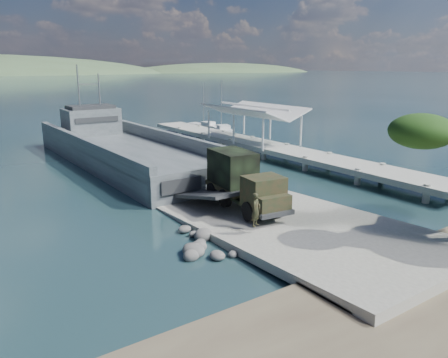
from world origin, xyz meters
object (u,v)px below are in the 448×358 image
at_px(pier, 259,139).
at_px(military_truck, 242,181).
at_px(landing_craft, 127,155).
at_px(sailboat_far, 204,127).
at_px(sailboat_near, 222,130).
at_px(soldier, 256,216).

xyz_separation_m(pier, military_truck, (-13.71, -15.15, 0.63)).
distance_m(landing_craft, sailboat_far, 25.31).
xyz_separation_m(landing_craft, sailboat_near, (19.17, 11.33, -0.44)).
height_order(landing_craft, soldier, landing_craft).
relative_size(landing_craft, soldier, 18.67).
distance_m(landing_craft, military_truck, 18.84).
height_order(soldier, sailboat_near, sailboat_near).
height_order(pier, military_truck, pier).
bearing_deg(landing_craft, soldier, -95.25).
bearing_deg(sailboat_far, pier, -113.19).
relative_size(military_truck, sailboat_far, 1.07).
bearing_deg(sailboat_far, military_truck, -126.70).
height_order(landing_craft, military_truck, landing_craft).
bearing_deg(landing_craft, military_truck, -89.60).
xyz_separation_m(sailboat_near, sailboat_far, (0.16, 5.00, -0.02)).
relative_size(pier, soldier, 23.38).
xyz_separation_m(pier, landing_craft, (-13.98, 3.64, -0.75)).
xyz_separation_m(military_truck, sailboat_near, (18.90, 30.12, -1.82)).
height_order(military_truck, soldier, military_truck).
bearing_deg(sailboat_near, soldier, -102.99).
relative_size(landing_craft, sailboat_far, 4.85).
bearing_deg(soldier, sailboat_far, 33.71).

